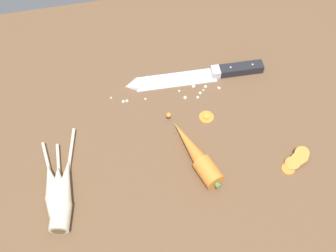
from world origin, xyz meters
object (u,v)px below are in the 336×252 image
carrot_slice_stack (296,160)px  carrot_slice_stray_near (206,117)px  whole_carrot (196,154)px  parsnip_front (64,194)px  parsnip_mid_right (59,191)px  chefs_knife (193,76)px  parsnip_mid_left (53,189)px

carrot_slice_stack → carrot_slice_stray_near: bearing=135.8°
whole_carrot → parsnip_front: size_ratio=0.86×
parsnip_mid_right → chefs_knife: bearing=35.6°
whole_carrot → parsnip_mid_left: bearing=-176.8°
parsnip_mid_right → whole_carrot: bearing=4.4°
parsnip_mid_left → carrot_slice_stray_near: parsnip_mid_left is taller
whole_carrot → carrot_slice_stack: 21.70cm
parsnip_front → carrot_slice_stray_near: bearing=21.4°
whole_carrot → chefs_knife: bearing=77.7°
parsnip_mid_right → carrot_slice_stray_near: size_ratio=4.99×
parsnip_mid_left → parsnip_mid_right: bearing=-25.7°
chefs_knife → carrot_slice_stray_near: size_ratio=10.09×
parsnip_front → carrot_slice_stack: (49.53, -2.23, -0.99)cm
parsnip_mid_left → carrot_slice_stack: 51.70cm
parsnip_mid_left → carrot_slice_stack: parsnip_mid_left is taller
whole_carrot → parsnip_front: (-28.55, -3.19, -0.12)cm
carrot_slice_stack → carrot_slice_stray_near: 22.14cm
carrot_slice_stack → whole_carrot: bearing=165.5°
whole_carrot → parsnip_mid_right: bearing=-175.6°
parsnip_mid_left → carrot_slice_stack: bearing=-4.1°
carrot_slice_stray_near → whole_carrot: bearing=-117.1°
whole_carrot → parsnip_mid_left: whole_carrot is taller
parsnip_front → parsnip_mid_left: (-2.03, 1.48, 0.00)cm
whole_carrot → carrot_slice_stray_near: bearing=62.9°
parsnip_mid_left → carrot_slice_stray_near: size_ratio=5.27×
chefs_knife → whole_carrot: whole_carrot is taller
parsnip_front → carrot_slice_stray_near: 36.20cm
chefs_knife → carrot_slice_stack: 32.03cm
carrot_slice_stack → carrot_slice_stray_near: (-15.86, 15.43, -0.63)cm
parsnip_mid_right → carrot_slice_stack: 50.52cm
carrot_slice_stack → chefs_knife: bearing=120.3°
parsnip_mid_right → carrot_slice_stack: parsnip_mid_right is taller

